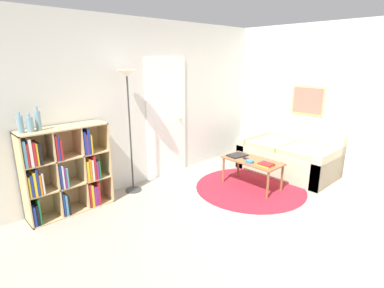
{
  "coord_description": "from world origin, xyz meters",
  "views": [
    {
      "loc": [
        -2.95,
        -1.62,
        2.0
      ],
      "look_at": [
        -0.2,
        1.31,
        0.85
      ],
      "focal_mm": 28.0,
      "sensor_mm": 36.0,
      "label": 1
    }
  ],
  "objects_px": {
    "bookshelf": "(65,172)",
    "laptop": "(237,155)",
    "bottle_middle": "(30,124)",
    "bowl": "(250,161)",
    "floor_lamp": "(128,92)",
    "couch": "(289,157)",
    "bottle_left": "(20,124)",
    "coffee_table": "(252,163)",
    "bottle_right": "(38,120)"
  },
  "relations": [
    {
      "from": "bottle_left",
      "to": "bottle_right",
      "type": "relative_size",
      "value": 0.85
    },
    {
      "from": "couch",
      "to": "bottle_middle",
      "type": "xyz_separation_m",
      "value": [
        -3.87,
        1.25,
        0.98
      ]
    },
    {
      "from": "bottle_middle",
      "to": "bottle_right",
      "type": "distance_m",
      "value": 0.11
    },
    {
      "from": "floor_lamp",
      "to": "coffee_table",
      "type": "distance_m",
      "value": 2.2
    },
    {
      "from": "bookshelf",
      "to": "bottle_left",
      "type": "distance_m",
      "value": 0.82
    },
    {
      "from": "bowl",
      "to": "bookshelf",
      "type": "bearing_deg",
      "value": 151.84
    },
    {
      "from": "floor_lamp",
      "to": "couch",
      "type": "height_order",
      "value": "floor_lamp"
    },
    {
      "from": "coffee_table",
      "to": "laptop",
      "type": "xyz_separation_m",
      "value": [
        -0.01,
        0.3,
        0.06
      ]
    },
    {
      "from": "floor_lamp",
      "to": "bowl",
      "type": "distance_m",
      "value": 2.1
    },
    {
      "from": "coffee_table",
      "to": "bottle_left",
      "type": "distance_m",
      "value": 3.26
    },
    {
      "from": "laptop",
      "to": "bottle_middle",
      "type": "distance_m",
      "value": 3.04
    },
    {
      "from": "laptop",
      "to": "floor_lamp",
      "type": "bearing_deg",
      "value": 149.18
    },
    {
      "from": "bottle_middle",
      "to": "bowl",
      "type": "bearing_deg",
      "value": -24.74
    },
    {
      "from": "bookshelf",
      "to": "floor_lamp",
      "type": "relative_size",
      "value": 0.63
    },
    {
      "from": "couch",
      "to": "laptop",
      "type": "height_order",
      "value": "couch"
    },
    {
      "from": "bookshelf",
      "to": "laptop",
      "type": "height_order",
      "value": "bookshelf"
    },
    {
      "from": "floor_lamp",
      "to": "bookshelf",
      "type": "bearing_deg",
      "value": 178.41
    },
    {
      "from": "coffee_table",
      "to": "bowl",
      "type": "bearing_deg",
      "value": -160.81
    },
    {
      "from": "coffee_table",
      "to": "floor_lamp",
      "type": "bearing_deg",
      "value": 141.47
    },
    {
      "from": "bookshelf",
      "to": "laptop",
      "type": "distance_m",
      "value": 2.63
    },
    {
      "from": "couch",
      "to": "bottle_middle",
      "type": "distance_m",
      "value": 4.18
    },
    {
      "from": "couch",
      "to": "laptop",
      "type": "bearing_deg",
      "value": 161.22
    },
    {
      "from": "coffee_table",
      "to": "bottle_left",
      "type": "relative_size",
      "value": 3.74
    },
    {
      "from": "bookshelf",
      "to": "laptop",
      "type": "relative_size",
      "value": 3.44
    },
    {
      "from": "couch",
      "to": "laptop",
      "type": "relative_size",
      "value": 4.75
    },
    {
      "from": "coffee_table",
      "to": "laptop",
      "type": "relative_size",
      "value": 2.76
    },
    {
      "from": "bowl",
      "to": "coffee_table",
      "type": "bearing_deg",
      "value": 19.19
    },
    {
      "from": "bottle_left",
      "to": "coffee_table",
      "type": "bearing_deg",
      "value": -22.45
    },
    {
      "from": "bowl",
      "to": "bottle_left",
      "type": "relative_size",
      "value": 0.49
    },
    {
      "from": "bottle_left",
      "to": "bottle_middle",
      "type": "bearing_deg",
      "value": -10.23
    },
    {
      "from": "bottle_left",
      "to": "bottle_right",
      "type": "distance_m",
      "value": 0.2
    },
    {
      "from": "bookshelf",
      "to": "laptop",
      "type": "xyz_separation_m",
      "value": [
        2.47,
        -0.91,
        -0.11
      ]
    },
    {
      "from": "bottle_right",
      "to": "laptop",
      "type": "bearing_deg",
      "value": -18.48
    },
    {
      "from": "bottle_left",
      "to": "laptop",
      "type": "bearing_deg",
      "value": -17.27
    },
    {
      "from": "coffee_table",
      "to": "bottle_left",
      "type": "height_order",
      "value": "bottle_left"
    },
    {
      "from": "bookshelf",
      "to": "bottle_left",
      "type": "bearing_deg",
      "value": -179.48
    },
    {
      "from": "bookshelf",
      "to": "bottle_right",
      "type": "bearing_deg",
      "value": -179.47
    },
    {
      "from": "floor_lamp",
      "to": "bowl",
      "type": "height_order",
      "value": "floor_lamp"
    },
    {
      "from": "laptop",
      "to": "bottle_middle",
      "type": "relative_size",
      "value": 1.54
    },
    {
      "from": "laptop",
      "to": "bottle_right",
      "type": "bearing_deg",
      "value": 161.52
    },
    {
      "from": "couch",
      "to": "bowl",
      "type": "relative_size",
      "value": 13.05
    },
    {
      "from": "bottle_left",
      "to": "bottle_right",
      "type": "bearing_deg",
      "value": 0.51
    },
    {
      "from": "floor_lamp",
      "to": "bowl",
      "type": "xyz_separation_m",
      "value": [
        1.34,
        -1.22,
        -1.06
      ]
    },
    {
      "from": "laptop",
      "to": "bottle_left",
      "type": "bearing_deg",
      "value": 162.73
    },
    {
      "from": "bowl",
      "to": "bottle_left",
      "type": "xyz_separation_m",
      "value": [
        -2.77,
        1.25,
        0.8
      ]
    },
    {
      "from": "bowl",
      "to": "bottle_middle",
      "type": "distance_m",
      "value": 3.04
    },
    {
      "from": "laptop",
      "to": "bottle_left",
      "type": "distance_m",
      "value": 3.14
    },
    {
      "from": "couch",
      "to": "bottle_right",
      "type": "height_order",
      "value": "bottle_right"
    },
    {
      "from": "bookshelf",
      "to": "bottle_middle",
      "type": "height_order",
      "value": "bottle_middle"
    },
    {
      "from": "bowl",
      "to": "bottle_middle",
      "type": "bearing_deg",
      "value": 155.26
    }
  ]
}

